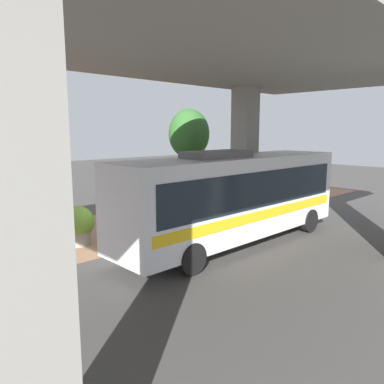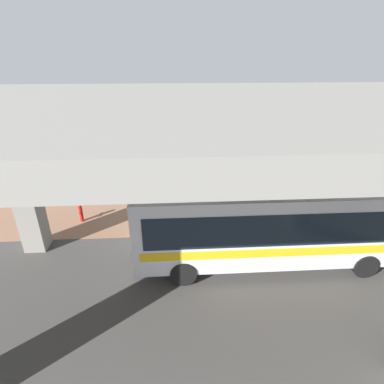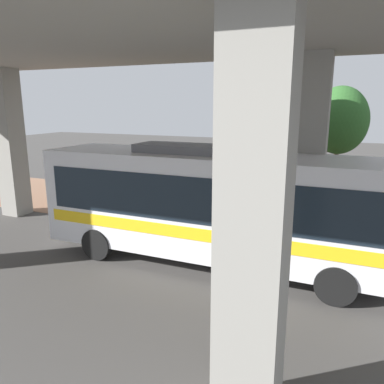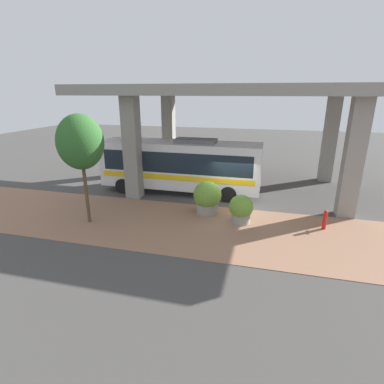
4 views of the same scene
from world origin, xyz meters
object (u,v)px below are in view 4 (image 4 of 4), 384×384
bus (180,164)px  street_tree_near (80,142)px  planter_middle (241,209)px  fire_hydrant (325,220)px  planter_front (207,198)px

bus → street_tree_near: size_ratio=1.90×
planter_middle → street_tree_near: size_ratio=0.27×
bus → fire_hydrant: bearing=-114.1°
fire_hydrant → planter_middle: planter_middle is taller
street_tree_near → bus: bearing=-28.3°
bus → street_tree_near: 7.05m
bus → planter_front: (-3.16, -2.48, -1.05)m
planter_middle → street_tree_near: (-1.86, 7.59, 3.38)m
fire_hydrant → street_tree_near: (-2.11, 11.64, 3.63)m
planter_front → planter_middle: size_ratio=1.22×
street_tree_near → fire_hydrant: bearing=-79.7°
bus → planter_front: size_ratio=5.67×
planter_middle → street_tree_near: 8.52m
planter_front → fire_hydrant: bearing=-95.9°
fire_hydrant → planter_middle: size_ratio=0.67×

